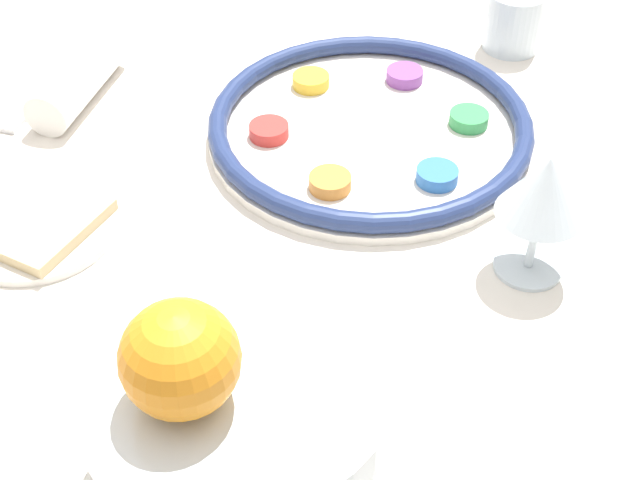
{
  "coord_description": "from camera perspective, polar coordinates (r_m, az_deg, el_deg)",
  "views": [
    {
      "loc": [
        0.63,
        0.36,
        1.27
      ],
      "look_at": [
        0.11,
        0.13,
        0.75
      ],
      "focal_mm": 50.0,
      "sensor_mm": 36.0,
      "label": 1
    }
  ],
  "objects": [
    {
      "name": "wine_glass",
      "position": [
        0.77,
        14.16,
        3.08
      ],
      "size": [
        0.08,
        0.08,
        0.12
      ],
      "color": "silver",
      "rests_on": "dining_table"
    },
    {
      "name": "seder_plate",
      "position": [
        0.95,
        3.23,
        7.27
      ],
      "size": [
        0.34,
        0.34,
        0.03
      ],
      "color": "silver",
      "rests_on": "dining_table"
    },
    {
      "name": "napkin_roll",
      "position": [
        1.04,
        -15.26,
        9.86
      ],
      "size": [
        0.16,
        0.07,
        0.05
      ],
      "color": "white",
      "rests_on": "dining_table"
    },
    {
      "name": "cup_near",
      "position": [
        1.12,
        12.31,
        13.55
      ],
      "size": [
        0.07,
        0.07,
        0.07
      ],
      "color": "silver",
      "rests_on": "dining_table"
    },
    {
      "name": "spoon",
      "position": [
        1.07,
        -17.21,
        9.11
      ],
      "size": [
        0.17,
        0.04,
        0.01
      ],
      "color": "silver",
      "rests_on": "dining_table"
    },
    {
      "name": "orange_fruit",
      "position": [
        0.54,
        -8.95,
        -7.54
      ],
      "size": [
        0.07,
        0.07,
        0.07
      ],
      "color": "orange",
      "rests_on": "fruit_stand"
    },
    {
      "name": "fruit_stand",
      "position": [
        0.59,
        -5.19,
        -9.65
      ],
      "size": [
        0.21,
        0.21,
        0.12
      ],
      "color": "silver",
      "rests_on": "dining_table"
    },
    {
      "name": "bread_plate",
      "position": [
        0.88,
        -17.72,
        0.99
      ],
      "size": [
        0.15,
        0.15,
        0.02
      ],
      "color": "silver",
      "rests_on": "dining_table"
    },
    {
      "name": "dining_table",
      "position": [
        1.17,
        -3.53,
        -9.26
      ],
      "size": [
        1.51,
        0.94,
        0.71
      ],
      "color": "silver",
      "rests_on": "ground_plane"
    }
  ]
}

